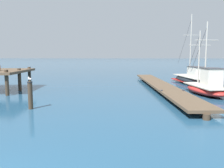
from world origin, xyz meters
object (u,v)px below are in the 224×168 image
(perched_seagull, at_px, (30,79))
(mooring_piling, at_px, (30,95))
(fishing_boat_0, at_px, (207,87))
(fishing_boat_1, at_px, (191,79))

(perched_seagull, bearing_deg, mooring_piling, 138.01)
(mooring_piling, height_order, perched_seagull, perched_seagull)
(fishing_boat_0, distance_m, fishing_boat_1, 6.73)
(fishing_boat_1, distance_m, mooring_piling, 17.37)
(fishing_boat_0, relative_size, mooring_piling, 3.98)
(fishing_boat_0, distance_m, perched_seagull, 12.96)
(fishing_boat_1, xyz_separation_m, perched_seagull, (-12.26, -12.30, 1.16))
(fishing_boat_0, xyz_separation_m, perched_seagull, (-11.63, -5.60, 1.11))
(fishing_boat_1, relative_size, perched_seagull, 23.60)
(fishing_boat_0, relative_size, perched_seagull, 20.21)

